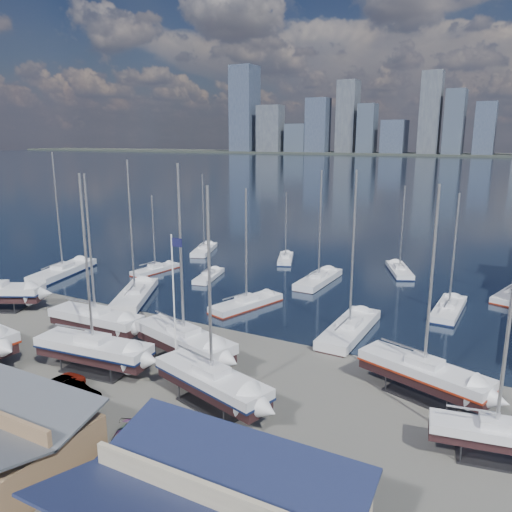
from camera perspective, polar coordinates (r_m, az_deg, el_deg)
The scene contains 25 objects.
ground at distance 46.26m, azimuth -11.33°, elevation -11.96°, with size 1400.00×1400.00×0.00m, color #605E59.
water at distance 343.59m, azimuth 23.83°, elevation 8.95°, with size 1400.00×600.00×0.40m, color #1A283B.
far_shore at distance 602.84m, azimuth 25.95°, elevation 10.29°, with size 1400.00×80.00×2.20m, color #2D332D.
skyline at distance 597.05m, azimuth 25.53°, elevation 13.98°, with size 639.14×43.80×107.69m.
sailboat_cradle_2 at distance 52.30m, azimuth -17.85°, elevation -6.85°, with size 10.12×3.14×16.35m.
sailboat_cradle_3 at distance 45.25m, azimuth -18.08°, elevation -10.05°, with size 10.75×3.99×16.90m.
sailboat_cradle_4 at distance 45.20m, azimuth -8.23°, elevation -9.47°, with size 11.26×5.88×17.58m.
sailboat_cradle_5 at distance 38.07m, azimuth -5.09°, elevation -14.05°, with size 10.62×5.58×16.49m.
sailboat_cradle_6 at distance 41.18m, azimuth 18.61°, elevation -12.52°, with size 10.58×5.97×16.46m.
sailboat_cradle_7 at distance 35.59m, azimuth 25.67°, elevation -17.85°, with size 7.95×3.45×12.82m.
sailboat_moored_0 at distance 78.45m, azimuth -21.17°, elevation -1.78°, with size 6.24×12.82×18.47m.
sailboat_moored_1 at distance 76.13m, azimuth -11.43°, elevation -1.58°, with size 3.39×8.27×11.99m.
sailboat_moored_2 at distance 87.80m, azimuth -5.94°, elevation 0.62°, with size 5.74×9.78×14.26m.
sailboat_moored_3 at distance 63.96m, azimuth -13.65°, elevation -4.57°, with size 8.47×12.19×17.91m.
sailboat_moored_4 at distance 71.42m, azimuth -5.41°, elevation -2.34°, with size 3.82×7.95×11.57m.
sailboat_moored_5 at distance 81.33m, azimuth 3.39°, elevation -0.37°, with size 4.87×8.09×11.70m.
sailboat_moored_6 at distance 59.33m, azimuth -1.09°, elevation -5.60°, with size 5.57×10.23×14.73m.
sailboat_moored_7 at distance 69.53m, azimuth 7.15°, elevation -2.83°, with size 3.29×10.78×16.16m.
sailboat_moored_8 at distance 76.94m, azimuth 16.06°, elevation -1.68°, with size 5.94×9.31×13.53m.
sailboat_moored_9 at distance 52.43m, azimuth 10.62°, elevation -8.43°, with size 3.40×11.59×17.43m.
sailboat_moored_10 at distance 61.58m, azimuth 21.14°, elevation -5.82°, with size 3.01×9.70×14.38m.
car_b at distance 41.67m, azimuth -19.88°, elevation -14.52°, with size 1.39×3.99×1.32m, color gray.
car_c at distance 42.96m, azimuth -21.96°, elevation -13.85°, with size 2.12×4.60×1.28m, color gray.
car_d at distance 33.99m, azimuth -15.21°, elevation -20.80°, with size 2.13×5.23×1.52m, color gray.
flagpole at distance 41.50m, azimuth -9.30°, elevation -4.53°, with size 1.07×0.12×12.09m.
Camera 1 is at (27.13, -41.95, 19.59)m, focal length 35.00 mm.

